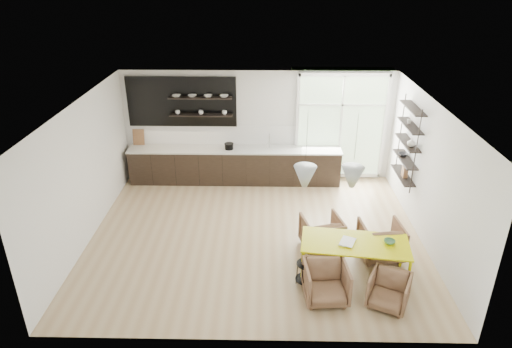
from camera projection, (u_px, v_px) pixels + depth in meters
name	position (u px, v px, depth m)	size (l,w,h in m)	color
room	(282.00, 153.00, 10.18)	(7.02, 6.01, 2.91)	tan
kitchen_run	(232.00, 160.00, 12.02)	(5.54, 0.69, 2.75)	black
right_shelving	(408.00, 145.00, 10.12)	(0.26, 1.22, 1.90)	black
dining_table	(355.00, 245.00, 8.32)	(2.04, 1.12, 0.71)	#CBCB00
armchair_back_left	(321.00, 233.00, 9.25)	(0.76, 0.78, 0.71)	brown
armchair_back_right	(381.00, 240.00, 8.98)	(0.79, 0.81, 0.74)	brown
armchair_front_left	(326.00, 282.00, 7.84)	(0.74, 0.76, 0.69)	brown
armchair_front_right	(389.00, 291.00, 7.71)	(0.64, 0.66, 0.60)	brown
wire_stool	(306.00, 271.00, 8.18)	(0.38, 0.38, 0.48)	black
table_book	(341.00, 240.00, 8.34)	(0.25, 0.34, 0.03)	white
table_bowl	(390.00, 242.00, 8.27)	(0.20, 0.20, 0.06)	#44784F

